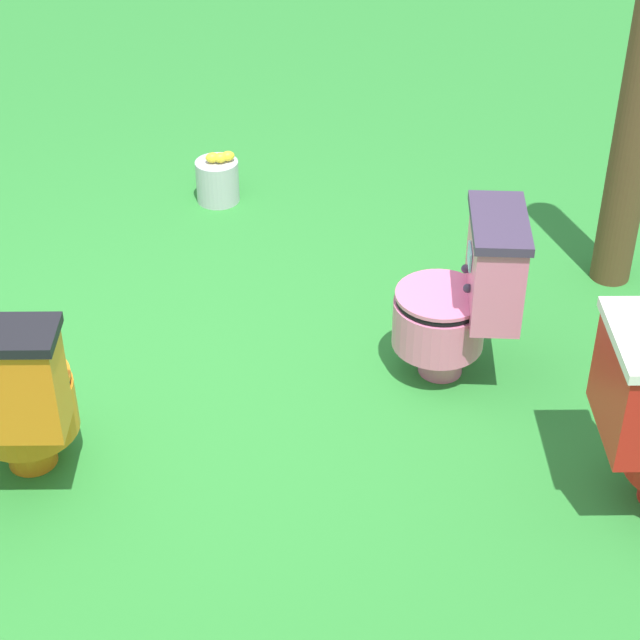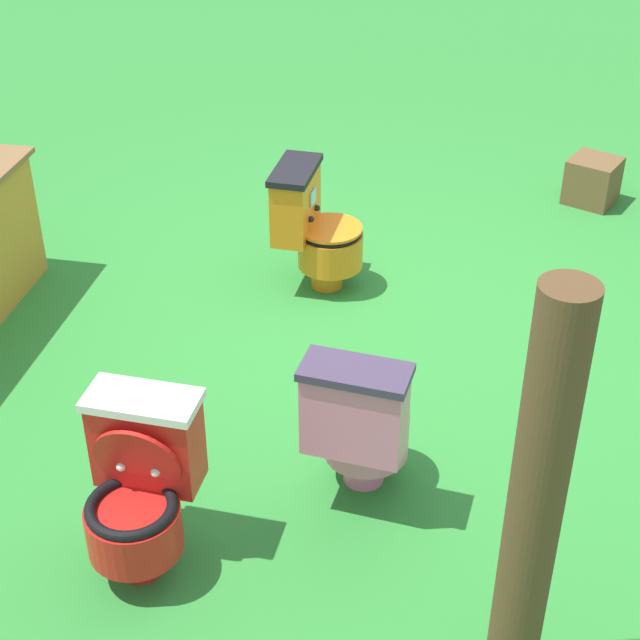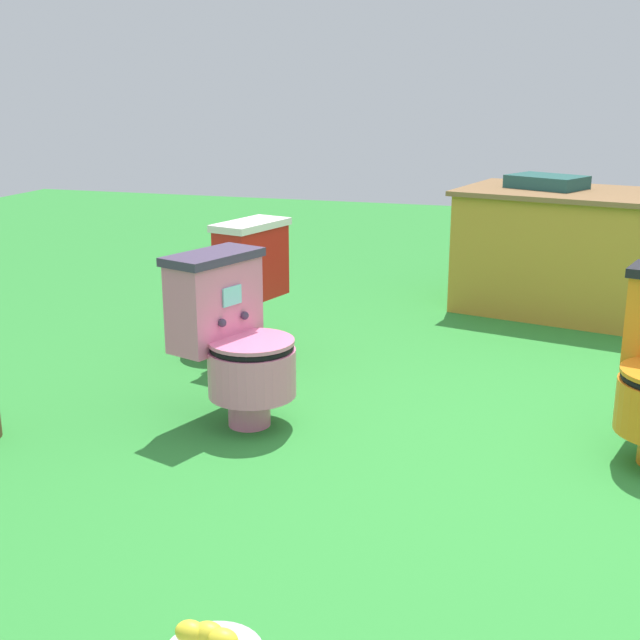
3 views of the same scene
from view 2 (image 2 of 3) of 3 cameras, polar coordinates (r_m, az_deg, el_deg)
ground at (r=5.35m, az=2.70°, el=-0.81°), size 14.00×14.00×0.00m
toilet_orange at (r=5.60m, az=-0.30°, el=5.34°), size 0.52×0.58×0.73m
toilet_red at (r=3.92m, az=-10.28°, el=-9.34°), size 0.58×0.51×0.73m
toilet_pink at (r=4.16m, az=2.37°, el=-5.90°), size 0.59×0.54×0.73m
wooden_post at (r=3.24m, az=12.25°, el=-10.27°), size 0.18×0.18×1.61m
small_crate at (r=6.90m, az=15.36°, el=7.71°), size 0.42×0.42×0.30m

